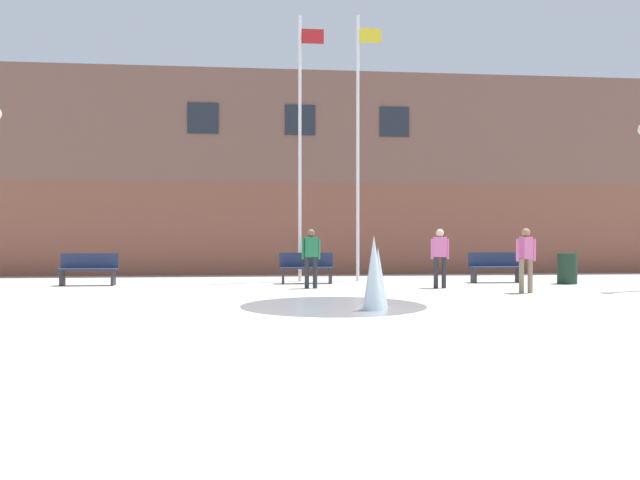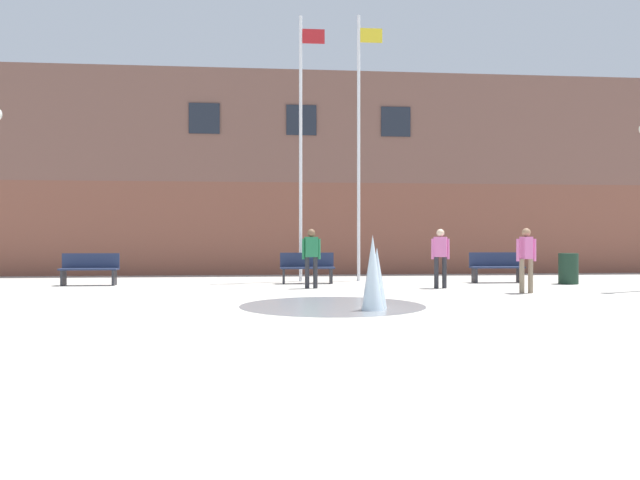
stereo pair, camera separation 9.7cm
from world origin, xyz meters
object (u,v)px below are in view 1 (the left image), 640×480
(park_bench_near_trashcan, at_px, (495,267))
(flagpole_right, at_px, (359,140))
(teen_by_trashcan, at_px, (440,253))
(trash_can, at_px, (567,269))
(park_bench_center, at_px, (307,267))
(adult_in_red, at_px, (526,255))
(flagpole_left, at_px, (301,141))
(adult_near_bench, at_px, (311,253))
(park_bench_under_left_flagpole, at_px, (89,269))

(park_bench_near_trashcan, height_order, flagpole_right, flagpole_right)
(teen_by_trashcan, distance_m, trash_can, 4.37)
(park_bench_center, xyz_separation_m, adult_in_red, (5.10, -3.72, 0.45))
(flagpole_right, bearing_deg, trash_can, -17.49)
(adult_in_red, bearing_deg, trash_can, 137.35)
(flagpole_right, bearing_deg, adult_in_red, -54.04)
(park_bench_near_trashcan, distance_m, flagpole_left, 7.10)
(flagpole_left, distance_m, trash_can, 8.86)
(adult_in_red, bearing_deg, flagpole_left, -132.67)
(park_bench_center, bearing_deg, flagpole_left, 96.41)
(park_bench_near_trashcan, xyz_separation_m, adult_in_red, (-0.62, -3.55, 0.45))
(adult_near_bench, relative_size, flagpole_right, 0.19)
(adult_near_bench, xyz_separation_m, trash_can, (7.63, 0.88, -0.48))
(park_bench_under_left_flagpole, height_order, park_bench_near_trashcan, same)
(park_bench_under_left_flagpole, height_order, adult_in_red, adult_in_red)
(flagpole_left, distance_m, flagpole_right, 1.82)
(adult_near_bench, distance_m, flagpole_left, 4.40)
(park_bench_under_left_flagpole, distance_m, teen_by_trashcan, 9.85)
(park_bench_near_trashcan, height_order, teen_by_trashcan, teen_by_trashcan)
(adult_near_bench, height_order, flagpole_left, flagpole_left)
(park_bench_center, bearing_deg, adult_in_red, -36.07)
(park_bench_under_left_flagpole, bearing_deg, teen_by_trashcan, -11.29)
(adult_near_bench, bearing_deg, park_bench_near_trashcan, -173.22)
(teen_by_trashcan, height_order, flagpole_left, flagpole_left)
(park_bench_center, xyz_separation_m, park_bench_near_trashcan, (5.72, -0.17, 0.00))
(park_bench_near_trashcan, xyz_separation_m, flagpole_left, (-5.83, 1.12, 3.90))
(park_bench_under_left_flagpole, bearing_deg, park_bench_center, 1.44)
(park_bench_near_trashcan, relative_size, teen_by_trashcan, 1.01)
(park_bench_under_left_flagpole, xyz_separation_m, trash_can, (13.83, -0.75, -0.03))
(park_bench_under_left_flagpole, xyz_separation_m, park_bench_near_trashcan, (11.94, -0.01, 0.00))
(adult_near_bench, distance_m, trash_can, 7.70)
(teen_by_trashcan, bearing_deg, adult_in_red, 159.61)
(park_bench_under_left_flagpole, relative_size, teen_by_trashcan, 1.01)
(adult_in_red, relative_size, flagpole_left, 0.19)
(park_bench_center, relative_size, flagpole_left, 0.19)
(park_bench_center, height_order, trash_can, park_bench_center)
(park_bench_near_trashcan, distance_m, teen_by_trashcan, 3.02)
(park_bench_near_trashcan, bearing_deg, teen_by_trashcan, -140.12)
(adult_near_bench, xyz_separation_m, adult_in_red, (5.12, -1.92, 0.00))
(park_bench_center, height_order, flagpole_left, flagpole_left)
(adult_near_bench, height_order, adult_in_red, same)
(adult_in_red, xyz_separation_m, flagpole_left, (-5.21, 4.66, 3.44))
(flagpole_right, bearing_deg, park_bench_near_trashcan, -15.59)
(park_bench_under_left_flagpole, bearing_deg, park_bench_near_trashcan, -0.06)
(park_bench_near_trashcan, distance_m, flagpole_right, 5.73)
(park_bench_near_trashcan, xyz_separation_m, trash_can, (1.89, -0.74, -0.03))
(park_bench_under_left_flagpole, height_order, flagpole_right, flagpole_right)
(park_bench_near_trashcan, relative_size, adult_near_bench, 1.01)
(park_bench_near_trashcan, bearing_deg, adult_near_bench, -164.21)
(park_bench_under_left_flagpole, distance_m, adult_near_bench, 6.43)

